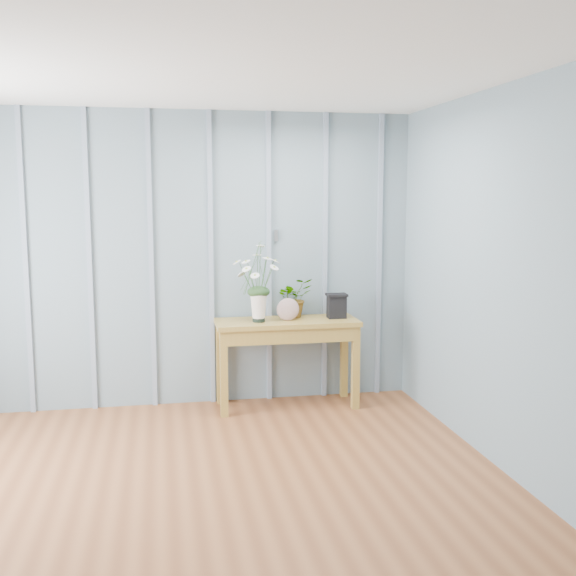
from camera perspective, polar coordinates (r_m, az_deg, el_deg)
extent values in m
plane|color=brown|center=(3.94, -7.46, -19.35)|extent=(4.50, 4.50, 0.00)
cube|color=gray|center=(5.77, -9.02, 2.34)|extent=(4.00, 0.01, 2.50)
cube|color=white|center=(3.57, -8.21, 19.05)|extent=(4.00, 4.50, 0.01)
cube|color=#B4B4B9|center=(5.83, -1.01, 4.46)|extent=(0.03, 0.01, 0.10)
cube|color=gray|center=(5.86, -21.33, 1.98)|extent=(0.04, 0.03, 2.50)
cube|color=gray|center=(5.79, -16.46, 2.13)|extent=(0.04, 0.03, 2.50)
cube|color=gray|center=(5.76, -11.51, 2.27)|extent=(0.04, 0.03, 2.50)
cube|color=gray|center=(5.78, -6.54, 2.39)|extent=(0.04, 0.03, 2.50)
cube|color=gray|center=(5.84, -1.63, 2.50)|extent=(0.04, 0.03, 2.50)
cube|color=gray|center=(5.94, 3.14, 2.58)|extent=(0.04, 0.03, 2.50)
cube|color=gray|center=(6.08, 7.73, 2.64)|extent=(0.04, 0.03, 2.50)
cube|color=olive|center=(5.69, -0.09, -2.92)|extent=(1.20, 0.45, 0.04)
cube|color=olive|center=(5.71, -0.09, -3.71)|extent=(1.13, 0.42, 0.12)
cube|color=olive|center=(5.53, -5.45, -7.28)|extent=(0.06, 0.06, 0.71)
cube|color=olive|center=(5.73, 5.74, -6.73)|extent=(0.06, 0.06, 0.71)
cube|color=olive|center=(5.88, -5.78, -6.37)|extent=(0.06, 0.06, 0.71)
cube|color=olive|center=(6.07, 4.77, -5.89)|extent=(0.06, 0.06, 0.71)
cylinder|color=black|center=(5.61, -2.49, -2.55)|extent=(0.10, 0.10, 0.07)
cone|color=white|center=(5.59, -2.50, -1.55)|extent=(0.17, 0.17, 0.24)
ellipsoid|color=#1D3B1B|center=(5.57, -2.50, -0.33)|extent=(0.19, 0.16, 0.10)
imported|color=#1D3B1B|center=(5.81, 0.51, -0.81)|extent=(0.36, 0.34, 0.34)
ellipsoid|color=#854452|center=(5.65, -0.01, -1.82)|extent=(0.19, 0.06, 0.19)
cube|color=black|center=(5.78, 4.13, -1.62)|extent=(0.15, 0.12, 0.19)
cube|color=black|center=(5.76, 4.14, -0.58)|extent=(0.17, 0.14, 0.02)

